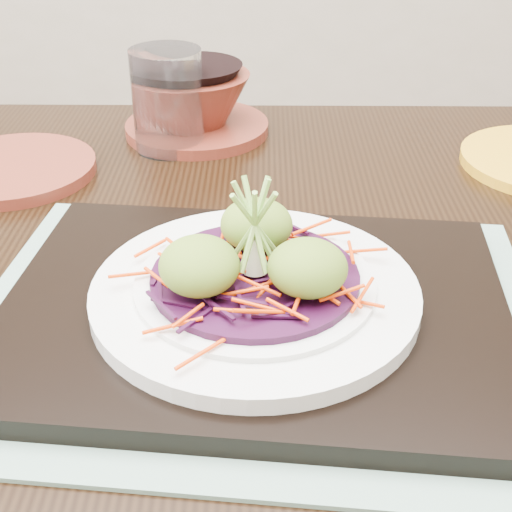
{
  "coord_description": "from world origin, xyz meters",
  "views": [
    {
      "loc": [
        0.06,
        -0.52,
        1.11
      ],
      "look_at": [
        0.05,
        -0.07,
        0.83
      ],
      "focal_mm": 50.0,
      "sensor_mm": 36.0,
      "label": 1
    }
  ],
  "objects_px": {
    "serving_tray": "(255,309)",
    "terracotta_bowl_set": "(196,107)",
    "dining_table": "(259,371)",
    "white_plate": "(255,291)",
    "terracotta_side_plate": "(13,169)",
    "water_glass": "(168,100)"
  },
  "relations": [
    {
      "from": "terracotta_side_plate",
      "to": "terracotta_bowl_set",
      "type": "distance_m",
      "value": 0.23
    },
    {
      "from": "serving_tray",
      "to": "water_glass",
      "type": "xyz_separation_m",
      "value": [
        -0.11,
        0.33,
        0.04
      ]
    },
    {
      "from": "dining_table",
      "to": "serving_tray",
      "type": "distance_m",
      "value": 0.13
    },
    {
      "from": "terracotta_side_plate",
      "to": "water_glass",
      "type": "height_order",
      "value": "water_glass"
    },
    {
      "from": "dining_table",
      "to": "water_glass",
      "type": "relative_size",
      "value": 11.2
    },
    {
      "from": "dining_table",
      "to": "serving_tray",
      "type": "relative_size",
      "value": 3.41
    },
    {
      "from": "white_plate",
      "to": "terracotta_bowl_set",
      "type": "distance_m",
      "value": 0.39
    },
    {
      "from": "serving_tray",
      "to": "white_plate",
      "type": "bearing_deg",
      "value": -176.24
    },
    {
      "from": "dining_table",
      "to": "terracotta_side_plate",
      "type": "distance_m",
      "value": 0.35
    },
    {
      "from": "serving_tray",
      "to": "terracotta_bowl_set",
      "type": "bearing_deg",
      "value": 106.38
    },
    {
      "from": "white_plate",
      "to": "dining_table",
      "type": "bearing_deg",
      "value": 89.04
    },
    {
      "from": "serving_tray",
      "to": "terracotta_side_plate",
      "type": "relative_size",
      "value": 2.12
    },
    {
      "from": "dining_table",
      "to": "white_plate",
      "type": "bearing_deg",
      "value": -92.49
    },
    {
      "from": "white_plate",
      "to": "terracotta_side_plate",
      "type": "xyz_separation_m",
      "value": [
        -0.27,
        0.25,
        -0.02
      ]
    },
    {
      "from": "serving_tray",
      "to": "terracotta_bowl_set",
      "type": "distance_m",
      "value": 0.39
    },
    {
      "from": "terracotta_side_plate",
      "to": "water_glass",
      "type": "bearing_deg",
      "value": 26.53
    },
    {
      "from": "terracotta_side_plate",
      "to": "dining_table",
      "type": "bearing_deg",
      "value": -35.17
    },
    {
      "from": "white_plate",
      "to": "water_glass",
      "type": "height_order",
      "value": "water_glass"
    },
    {
      "from": "serving_tray",
      "to": "water_glass",
      "type": "relative_size",
      "value": 3.28
    },
    {
      "from": "dining_table",
      "to": "terracotta_bowl_set",
      "type": "distance_m",
      "value": 0.36
    },
    {
      "from": "white_plate",
      "to": "terracotta_bowl_set",
      "type": "xyz_separation_m",
      "value": [
        -0.09,
        0.38,
        0.0
      ]
    },
    {
      "from": "water_glass",
      "to": "white_plate",
      "type": "bearing_deg",
      "value": -71.59
    }
  ]
}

